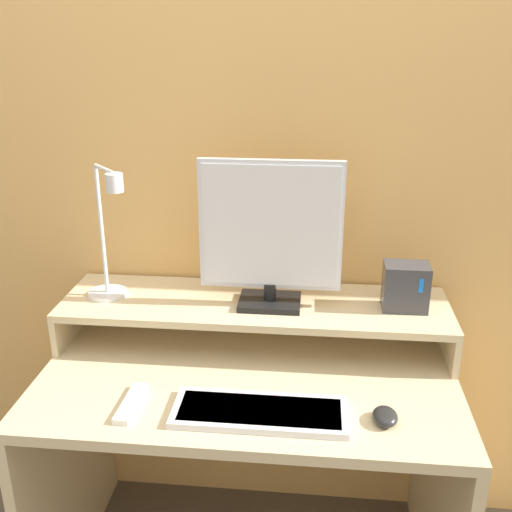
{
  "coord_description": "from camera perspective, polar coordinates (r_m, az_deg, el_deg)",
  "views": [
    {
      "loc": [
        0.17,
        -1.1,
        1.63
      ],
      "look_at": [
        0.02,
        0.37,
        1.07
      ],
      "focal_mm": 42.0,
      "sensor_mm": 36.0,
      "label": 1
    }
  ],
  "objects": [
    {
      "name": "desk_lamp",
      "position": [
        1.78,
        -13.87,
        1.02
      ],
      "size": [
        0.16,
        0.17,
        0.41
      ],
      "color": "silver",
      "rests_on": "monitor_shelf"
    },
    {
      "name": "remote_control",
      "position": [
        1.59,
        -11.81,
        -13.58
      ],
      "size": [
        0.05,
        0.17,
        0.02
      ],
      "color": "white",
      "rests_on": "desk"
    },
    {
      "name": "monitor",
      "position": [
        1.69,
        1.39,
        2.15
      ],
      "size": [
        0.41,
        0.13,
        0.43
      ],
      "color": "black",
      "rests_on": "monitor_shelf"
    },
    {
      "name": "keyboard",
      "position": [
        1.53,
        0.37,
        -14.63
      ],
      "size": [
        0.43,
        0.16,
        0.02
      ],
      "color": "silver",
      "rests_on": "desk"
    },
    {
      "name": "mouse",
      "position": [
        1.53,
        12.19,
        -14.71
      ],
      "size": [
        0.06,
        0.08,
        0.03
      ],
      "color": "black",
      "rests_on": "desk"
    },
    {
      "name": "router_dock",
      "position": [
        1.77,
        14.04,
        -2.85
      ],
      "size": [
        0.13,
        0.09,
        0.14
      ],
      "color": "#3D3D42",
      "rests_on": "monitor_shelf"
    },
    {
      "name": "monitor_shelf",
      "position": [
        1.8,
        -0.14,
        -4.91
      ],
      "size": [
        1.15,
        0.32,
        0.13
      ],
      "color": "beige",
      "rests_on": "desk"
    },
    {
      "name": "wall_back",
      "position": [
        1.85,
        0.48,
        9.1
      ],
      "size": [
        6.0,
        0.05,
        2.5
      ],
      "color": "#E5AD60",
      "rests_on": "ground_plane"
    },
    {
      "name": "desk",
      "position": [
        1.82,
        -0.73,
        -16.74
      ],
      "size": [
        1.15,
        0.67,
        0.73
      ],
      "color": "beige",
      "rests_on": "ground_plane"
    }
  ]
}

